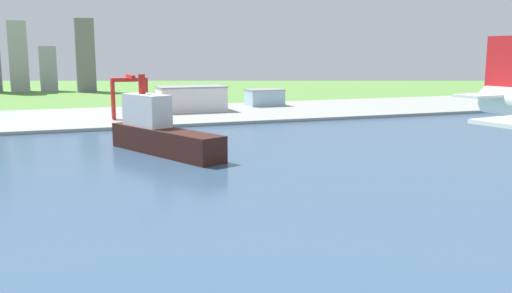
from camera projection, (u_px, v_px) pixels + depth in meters
ground_plane at (178, 162)px, 273.30m from camera, size 2400.00×2400.00×0.00m
water_bay at (210, 190)px, 217.73m from camera, size 840.00×360.00×0.15m
industrial_pier at (128, 116)px, 449.04m from camera, size 840.00×140.00×2.50m
cargo_ship at (160, 132)px, 293.94m from camera, size 46.96×81.28×41.04m
port_crane_red at (129, 87)px, 418.27m from camera, size 26.76×34.91×33.76m
warehouse_main at (191, 99)px, 475.26m from camera, size 56.59×32.08×21.40m
warehouse_annex at (264, 97)px, 524.11m from camera, size 32.92×24.67×15.47m
distant_skyline at (0, 52)px, 710.25m from camera, size 205.18×57.63×146.59m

